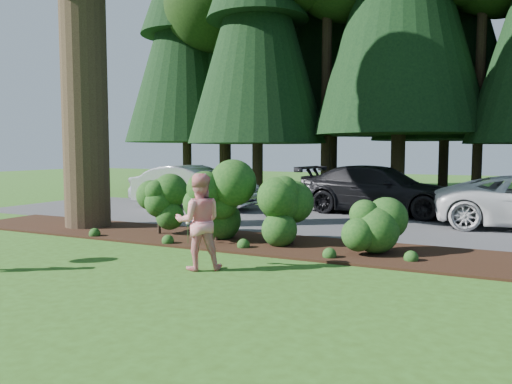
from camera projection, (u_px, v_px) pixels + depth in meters
ground at (142, 271)px, 8.99m from camera, size 80.00×80.00×0.00m
mulch_bed at (229, 240)px, 11.91m from camera, size 16.00×2.50×0.05m
driveway at (294, 219)px, 15.72m from camera, size 22.00×6.00×0.03m
shrub_row at (256, 210)px, 11.41m from camera, size 6.53×1.60×1.61m
lily_cluster at (199, 225)px, 11.24m from camera, size 0.69×0.09×0.57m
car_silver_wagon at (194, 187)px, 18.32m from camera, size 4.80×1.70×1.58m
car_dark_suv at (379, 190)px, 16.78m from camera, size 5.83×2.99×1.62m
adult at (199, 222)px, 9.03m from camera, size 1.08×1.02×1.76m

